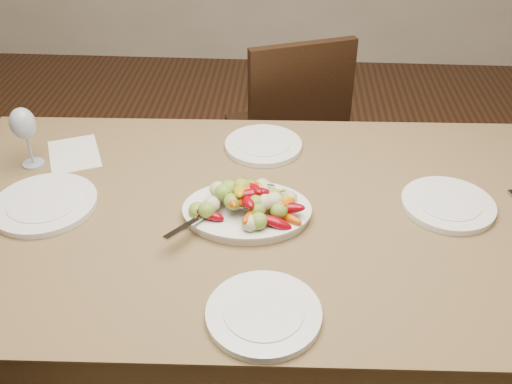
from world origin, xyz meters
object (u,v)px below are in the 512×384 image
Objects in this scene: wine_glass at (26,136)px; serving_platter at (247,213)px; plate_left at (45,204)px; plate_right at (448,205)px; dining_table at (256,305)px; plate_near at (264,314)px; chair_far at (283,132)px; plate_far at (263,146)px.

serving_platter is at bearing -17.82° from wine_glass.
plate_left is 1.12× the size of plate_right.
plate_near reaches higher than dining_table.
serving_platter reaches higher than plate_right.
dining_table is 7.15× the size of plate_near.
serving_platter is 1.31× the size of plate_near.
plate_left is (-0.59, -0.02, 0.39)m from dining_table.
chair_far is at bearing 56.02° from plate_left.
plate_right is at bearing 7.80° from serving_platter.
wine_glass is (-0.12, 0.21, 0.09)m from plate_left.
wine_glass reaches higher than serving_platter.
chair_far is 3.71× the size of plate_right.
wine_glass reaches higher than plate_near.
plate_right is (0.53, 0.05, 0.39)m from dining_table.
chair_far is at bearing 117.92° from plate_right.
wine_glass reaches higher than chair_far.
serving_platter is (-0.08, -0.97, 0.30)m from chair_far.
plate_left is 0.26m from wine_glass.
plate_left is 1.16× the size of plate_far.
plate_left is at bearing 35.16° from chair_far.
plate_right is at bearing 3.52° from plate_left.
serving_platter is at bearing -128.32° from dining_table.
chair_far is at bearing 44.46° from wine_glass.
plate_right and plate_near have the same top height.
chair_far reaches higher than plate_left.
serving_platter is (-0.02, -0.03, 0.39)m from dining_table.
wine_glass is at bearing 142.27° from plate_near.
dining_table is 0.70m from plate_left.
plate_right is 0.65m from plate_near.
wine_glass is at bearing 173.40° from plate_right.
wine_glass is at bearing -168.54° from plate_far.
serving_platter is 0.56m from plate_right.
plate_near is (-0.49, -0.43, 0.00)m from plate_right.
wine_glass is at bearing 118.68° from plate_left.
wine_glass is (-0.71, -0.14, 0.09)m from plate_far.
wine_glass reaches higher than plate_right.
dining_table is 7.40× the size of plate_far.
chair_far is 3.31× the size of plate_left.
plate_right is at bearing 5.06° from dining_table.
plate_far is at bearing 11.46° from wine_glass.
plate_left is at bearing 179.28° from serving_platter.
chair_far reaches higher than plate_far.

